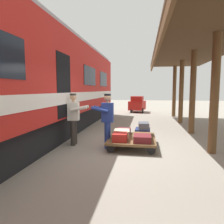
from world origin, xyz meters
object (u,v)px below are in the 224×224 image
Objects in this scene: train_car at (20,82)px; suitcase_brown_leather at (142,135)px; porter_in_overalls at (107,119)px; suitcase_maroon_trunk at (142,138)px; suitcase_red_plastic at (120,137)px; suitcase_cream_canvas at (122,134)px; porter_by_door at (74,117)px; baggage_tug at (137,105)px; luggage_cart at (132,139)px; suitcase_navy_fabric at (143,132)px; suitcase_slate_roller at (144,126)px; suitcase_burgundy_valise at (123,132)px.

train_car reaches higher than suitcase_brown_leather.
suitcase_brown_leather is 1.25m from porter_in_overalls.
suitcase_maroon_trunk is (-3.96, 0.22, -1.66)m from train_car.
suitcase_red_plastic is at bearing 35.91° from suitcase_brown_leather.
porter_by_door is (1.58, 0.01, 0.50)m from suitcase_cream_canvas.
porter_by_door is (1.58, -0.46, 0.50)m from suitcase_red_plastic.
suitcase_cream_canvas is 0.31× the size of baggage_tug.
suitcase_brown_leather is at bearing 180.00° from suitcase_cream_canvas.
suitcase_maroon_trunk is 1.12× the size of suitcase_red_plastic.
suitcase_cream_canvas is (0.33, -0.00, 0.16)m from luggage_cart.
suitcase_navy_fabric is 0.81m from suitcase_cream_canvas.
suitcase_red_plastic reaches higher than suitcase_brown_leather.
suitcase_red_plastic is 1.20m from suitcase_slate_roller.
suitcase_burgundy_valise is at bearing 0.00° from suitcase_navy_fabric.
suitcase_brown_leather is 0.89× the size of suitcase_maroon_trunk.
baggage_tug is at bearing -90.55° from suitcase_burgundy_valise.
suitcase_burgundy_valise is at bearing -167.47° from train_car.
suitcase_brown_leather is at bearing 86.52° from suitcase_slate_roller.
luggage_cart is 0.92× the size of baggage_tug.
luggage_cart is 3.34× the size of suitcase_red_plastic.
suitcase_burgundy_valise is 0.96m from porter_in_overalls.
suitcase_cream_canvas is 0.34× the size of porter_by_door.
suitcase_cream_canvas reaches higher than suitcase_brown_leather.
baggage_tug reaches higher than suitcase_cream_canvas.
suitcase_navy_fabric is at bearing 93.25° from baggage_tug.
porter_by_door is at bearing -16.29° from suitcase_red_plastic.
train_car is 10.36× the size of luggage_cart.
porter_in_overalls is (0.78, 0.18, 0.66)m from luggage_cart.
suitcase_red_plastic is (0.66, 0.48, 0.04)m from suitcase_brown_leather.
porter_by_door reaches higher than baggage_tug.
suitcase_brown_leather is 10.39m from baggage_tug.
porter_in_overalls reaches higher than suitcase_cream_canvas.
luggage_cart is at bearing 180.00° from suitcase_cream_canvas.
suitcase_brown_leather is 0.48m from suitcase_maroon_trunk.
luggage_cart is at bearing -124.62° from suitcase_red_plastic.
suitcase_cream_canvas is 0.34× the size of porter_in_overalls.
baggage_tug is at bearing -90.52° from suitcase_cream_canvas.
suitcase_red_plastic is 0.95m from suitcase_burgundy_valise.
suitcase_maroon_trunk is 1.26m from porter_in_overalls.
suitcase_navy_fabric reaches higher than suitcase_maroon_trunk.
luggage_cart is at bearing -179.59° from porter_by_door.
suitcase_navy_fabric is 1.16m from suitcase_red_plastic.
porter_by_door is at bearing -8.33° from porter_in_overalls.
suitcase_slate_roller is at bearing -167.61° from porter_by_door.
suitcase_burgundy_valise is 0.33× the size of baggage_tug.
suitcase_red_plastic is at bearing 146.73° from porter_in_overalls.
suitcase_cream_canvas is at bearing 89.48° from baggage_tug.
train_car is at bearing 10.55° from suitcase_slate_roller.
luggage_cart is 2.02m from porter_by_door.
luggage_cart is at bearing 0.00° from suitcase_brown_leather.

